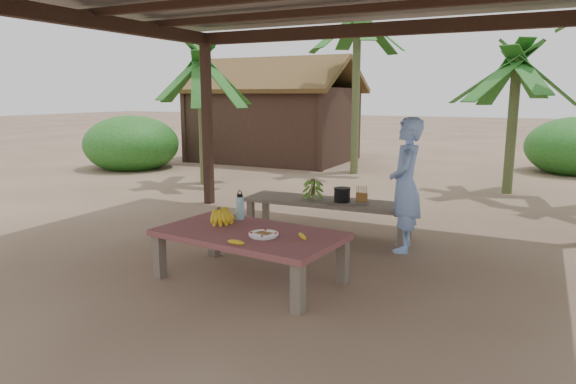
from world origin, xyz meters
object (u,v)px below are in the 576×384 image
at_px(work_table, 249,238).
at_px(woman, 405,185).
at_px(bench, 328,204).
at_px(ripe_banana_bunch, 219,215).
at_px(cooking_pot, 342,195).
at_px(plate, 264,235).
at_px(water_flask, 240,207).

relative_size(work_table, woman, 1.21).
xyz_separation_m(bench, ripe_banana_bunch, (-0.50, -1.82, 0.20)).
bearing_deg(woman, work_table, -46.31).
distance_m(cooking_pot, woman, 0.97).
distance_m(bench, plate, 2.08).
distance_m(work_table, bench, 1.97).
height_order(ripe_banana_bunch, cooking_pot, ripe_banana_bunch).
bearing_deg(ripe_banana_bunch, plate, -20.30).
distance_m(bench, cooking_pot, 0.25).
bearing_deg(ripe_banana_bunch, bench, 74.71).
relative_size(plate, water_flask, 0.90).
bearing_deg(water_flask, work_table, -49.22).
xyz_separation_m(bench, cooking_pot, (0.20, 0.00, 0.14)).
relative_size(water_flask, cooking_pot, 1.52).
bearing_deg(ripe_banana_bunch, water_flask, 66.32).
height_order(work_table, water_flask, water_flask).
bearing_deg(water_flask, plate, -41.52).
relative_size(bench, water_flask, 7.01).
relative_size(work_table, cooking_pot, 9.13).
bearing_deg(bench, woman, -17.28).
bearing_deg(water_flask, woman, 40.77).
distance_m(ripe_banana_bunch, woman, 2.21).
relative_size(water_flask, woman, 0.20).
distance_m(ripe_banana_bunch, cooking_pot, 1.95).
bearing_deg(cooking_pot, plate, -90.79).
xyz_separation_m(work_table, woman, (1.13, 1.67, 0.35)).
distance_m(bench, woman, 1.19).
bearing_deg(cooking_pot, ripe_banana_bunch, -111.00).
relative_size(plate, cooking_pot, 1.37).
xyz_separation_m(water_flask, woman, (1.48, 1.27, 0.15)).
xyz_separation_m(work_table, cooking_pot, (0.25, 1.97, 0.10)).
bearing_deg(work_table, bench, 94.96).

